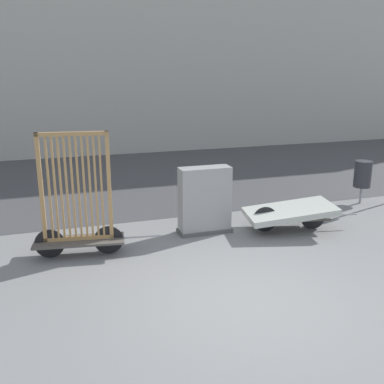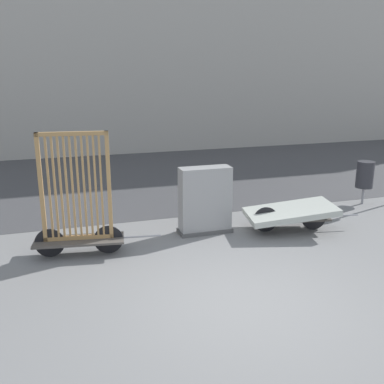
% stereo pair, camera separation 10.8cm
% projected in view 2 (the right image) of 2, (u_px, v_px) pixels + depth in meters
% --- Properties ---
extents(ground_plane, '(60.00, 60.00, 0.00)m').
position_uv_depth(ground_plane, '(242.00, 302.00, 6.64)').
color(ground_plane, slate).
extents(road_strip, '(56.00, 8.17, 0.01)m').
position_uv_depth(road_strip, '(139.00, 178.00, 14.10)').
color(road_strip, '#424244').
rests_on(road_strip, ground_plane).
extents(bike_cart_with_bedframe, '(2.34, 0.79, 2.29)m').
position_uv_depth(bike_cart_with_bedframe, '(78.00, 213.00, 8.10)').
color(bike_cart_with_bedframe, '#4C4742').
rests_on(bike_cart_with_bedframe, ground_plane).
extents(bike_cart_with_mattress, '(2.48, 1.37, 0.58)m').
position_uv_depth(bike_cart_with_mattress, '(290.00, 213.00, 9.45)').
color(bike_cart_with_mattress, '#4C4742').
rests_on(bike_cart_with_mattress, ground_plane).
extents(utility_cabinet, '(1.12, 0.44, 1.40)m').
position_uv_depth(utility_cabinet, '(205.00, 202.00, 9.28)').
color(utility_cabinet, '#4C4C4C').
rests_on(utility_cabinet, ground_plane).
extents(trash_bin, '(0.42, 0.42, 1.10)m').
position_uv_depth(trash_bin, '(365.00, 175.00, 11.22)').
color(trash_bin, gray).
rests_on(trash_bin, ground_plane).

